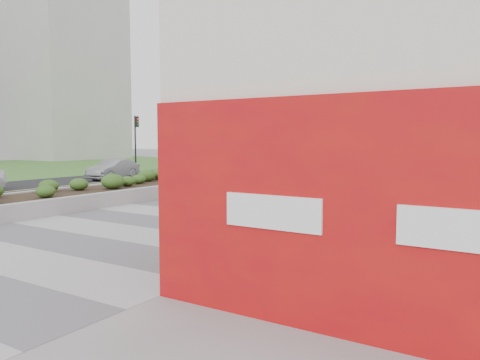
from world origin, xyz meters
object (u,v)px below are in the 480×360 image
(skateboarder, at_px, (286,185))
(car_silver, at_px, (113,169))
(traffic_signal_far, at_px, (136,135))
(planter, at_px, (153,185))
(traffic_signal_near, at_px, (244,134))
(car_dark, at_px, (187,163))

(skateboarder, relative_size, car_silver, 0.37)
(traffic_signal_far, relative_size, car_silver, 1.12)
(planter, xyz_separation_m, traffic_signal_near, (-1.73, 10.50, 2.34))
(traffic_signal_near, height_order, traffic_signal_far, same)
(traffic_signal_far, bearing_deg, skateboarder, -28.51)
(planter, height_order, traffic_signal_far, traffic_signal_far)
(skateboarder, distance_m, car_dark, 18.07)
(car_silver, xyz_separation_m, car_dark, (-0.24, 7.48, 0.03))
(car_dark, bearing_deg, traffic_signal_near, -12.16)
(planter, height_order, traffic_signal_near, traffic_signal_near)
(planter, height_order, car_silver, car_silver)
(planter, xyz_separation_m, skateboarder, (6.32, 0.63, 0.28))
(planter, bearing_deg, car_dark, 122.62)
(traffic_signal_near, xyz_separation_m, car_dark, (-5.97, 1.53, -2.11))
(traffic_signal_near, bearing_deg, car_dark, 165.62)
(planter, relative_size, traffic_signal_near, 4.29)
(planter, distance_m, car_dark, 14.29)
(car_silver, bearing_deg, traffic_signal_far, 112.03)
(car_silver, bearing_deg, car_dark, 81.40)
(planter, height_order, car_dark, car_dark)
(planter, distance_m, car_silver, 8.74)
(traffic_signal_far, xyz_separation_m, car_dark, (3.23, 2.03, -2.11))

